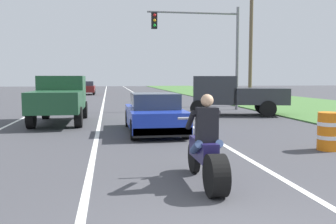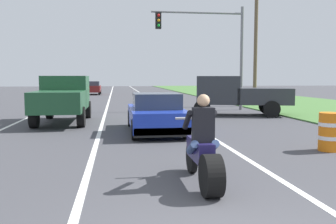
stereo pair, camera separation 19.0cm
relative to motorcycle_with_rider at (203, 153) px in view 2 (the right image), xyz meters
name	(u,v)px [view 2 (the right image)]	position (x,y,z in m)	size (l,w,h in m)	color
lane_stripe_left_solid	(48,109)	(-5.67, 17.32, -0.59)	(0.14, 120.00, 0.01)	white
lane_stripe_right_solid	(163,107)	(1.53, 17.32, -0.59)	(0.14, 120.00, 0.01)	white
lane_stripe_centre_dashed	(107,108)	(-2.07, 17.32, -0.59)	(0.14, 120.00, 0.01)	white
grass_verge_right	(311,105)	(11.65, 17.32, -0.56)	(10.00, 120.00, 0.06)	#477538
motorcycle_with_rider	(203,153)	(0.00, 0.00, 0.00)	(0.70, 2.21, 1.62)	black
sports_car_blue	(156,114)	(-0.11, 6.56, 0.04)	(1.84, 4.30, 1.37)	#1E38B2
pickup_truck_left_lane_dark_green	(63,97)	(-3.69, 9.86, 0.51)	(2.02, 4.80, 1.98)	#1E4C2D
pickup_truck_right_shoulder_dark_grey	(237,93)	(4.57, 11.85, 0.51)	(5.14, 3.14, 1.98)	#2D3035
traffic_light_mast_near	(213,40)	(4.14, 14.89, 3.46)	(5.41, 0.34, 6.00)	gray
utility_pole_roadside	(255,53)	(7.77, 17.67, 2.92)	(0.24, 0.24, 7.03)	brown
construction_barrel_nearest	(330,132)	(4.01, 2.64, -0.09)	(0.58, 0.58, 1.00)	orange
distant_car_far_ahead	(93,88)	(-4.09, 36.39, 0.18)	(1.80, 4.00, 1.50)	maroon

